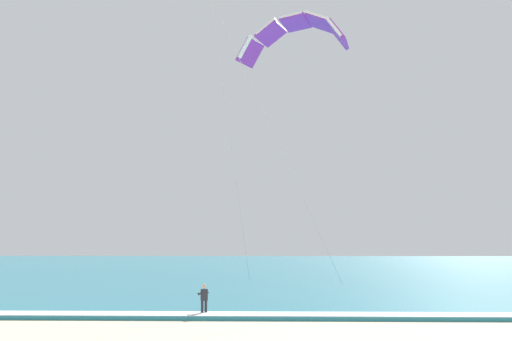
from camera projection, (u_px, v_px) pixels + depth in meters
sea at (271, 266)px, 88.03m from camera, size 200.00×120.00×0.20m
surf_foam at (268, 314)px, 29.51m from camera, size 200.00×1.80×0.04m
surfboard at (204, 316)px, 30.07m from camera, size 0.96×1.46×0.09m
kitesurfer at (204, 299)px, 30.20m from camera, size 0.65×0.65×1.69m
kite_primary at (293, 33)px, 40.66m from camera, size 8.71×10.75×18.69m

